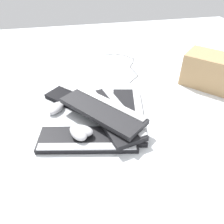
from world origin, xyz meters
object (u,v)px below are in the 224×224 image
mouse_2 (79,132)px  mouse_4 (87,98)px  keyboard_2 (88,140)px  keyboard_4 (102,110)px  cardboard_box (212,71)px  mouse_1 (81,131)px  keyboard_0 (129,114)px  keyboard_1 (83,102)px  mouse_0 (91,95)px  mouse_3 (56,108)px  keyboard_3 (112,114)px

mouse_2 → mouse_4: same height
keyboard_2 → keyboard_4: keyboard_4 is taller
cardboard_box → mouse_1: bearing=-158.9°
keyboard_0 → keyboard_1: (-0.22, 0.15, 0.00)m
keyboard_4 → mouse_0: 0.18m
mouse_1 → cardboard_box: cardboard_box is taller
mouse_0 → mouse_4: size_ratio=1.00×
mouse_3 → keyboard_3: bearing=-84.6°
keyboard_3 → keyboard_4: bearing=176.2°
keyboard_1 → mouse_0: 0.06m
mouse_3 → mouse_4: size_ratio=1.00×
mouse_1 → mouse_2: size_ratio=1.00×
mouse_0 → cardboard_box: 0.74m
keyboard_0 → keyboard_3: (-0.09, -0.02, 0.03)m
mouse_4 → keyboard_1: bearing=-159.3°
keyboard_3 → mouse_0: (-0.08, 0.18, 0.01)m
mouse_3 → mouse_4: 0.17m
keyboard_4 → mouse_1: keyboard_4 is taller
keyboard_3 → mouse_1: bearing=-149.2°
keyboard_2 → mouse_0: mouse_0 is taller
mouse_2 → cardboard_box: bearing=-90.0°
keyboard_0 → mouse_3: size_ratio=4.20×
cardboard_box → mouse_4: bearing=-175.0°
keyboard_3 → keyboard_4: (-0.05, 0.00, 0.03)m
mouse_0 → keyboard_2: bearing=159.2°
keyboard_4 → mouse_3: keyboard_4 is taller
keyboard_2 → mouse_0: bearing=79.4°
cardboard_box → mouse_3: bearing=-175.1°
mouse_0 → mouse_2: size_ratio=1.00×
mouse_2 → keyboard_0: bearing=-85.8°
mouse_0 → keyboard_3: bearing=-167.1°
keyboard_2 → mouse_3: 0.30m
keyboard_1 → keyboard_4: 0.20m
keyboard_4 → mouse_4: (-0.06, 0.15, -0.02)m
keyboard_1 → keyboard_4: (0.08, -0.17, 0.06)m
keyboard_2 → keyboard_3: size_ratio=1.00×
mouse_3 → cardboard_box: bearing=-52.7°
mouse_0 → mouse_1: bearing=153.5°
keyboard_2 → mouse_0: (0.06, 0.31, 0.04)m
mouse_0 → mouse_1: 0.29m
keyboard_0 → mouse_4: 0.24m
cardboard_box → keyboard_0: bearing=-160.7°
cardboard_box → keyboard_2: bearing=-156.7°
keyboard_0 → keyboard_2: size_ratio=1.00×
keyboard_2 → cardboard_box: 0.87m
keyboard_0 → mouse_4: size_ratio=4.20×
mouse_1 → keyboard_0: bearing=53.2°
keyboard_3 → mouse_2: bearing=-148.8°
keyboard_3 → keyboard_4: keyboard_4 is taller
mouse_1 → mouse_3: (-0.11, 0.23, -0.03)m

